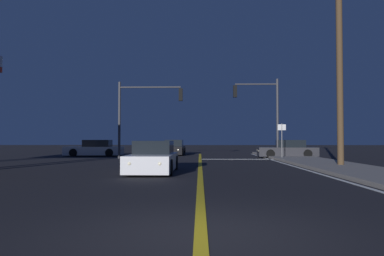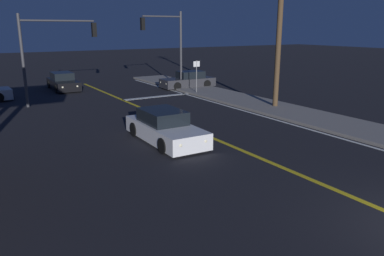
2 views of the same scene
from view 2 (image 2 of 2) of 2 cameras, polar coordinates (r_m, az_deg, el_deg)
sidewalk_right at (r=22.19m, az=15.48°, el=2.08°), size 3.20×39.30×0.15m
lane_line_center at (r=18.02m, az=0.68°, el=-0.48°), size 0.20×37.11×0.01m
lane_line_edge_right at (r=20.91m, az=11.98°, el=1.35°), size 0.16×37.11×0.01m
stop_bar at (r=27.27m, az=-5.33°, el=4.70°), size 5.09×0.50×0.01m
car_parked_curb_charcoal at (r=31.36m, az=-0.56°, el=7.14°), size 4.49×1.96×1.34m
car_mid_block_black at (r=32.08m, az=-18.80°, el=6.54°), size 1.90×4.66×1.34m
car_far_approaching_white at (r=16.37m, az=-4.10°, el=0.00°), size 1.92×4.71×1.34m
traffic_signal_near_right at (r=29.90m, az=-3.70°, el=13.24°), size 3.44×0.28×5.99m
traffic_signal_far_left at (r=25.56m, az=-20.36°, el=11.72°), size 4.71×0.28×5.59m
utility_pole_right at (r=23.40m, az=13.15°, el=17.28°), size 1.92×0.32×11.43m
street_sign_corner at (r=28.07m, az=0.68°, el=8.46°), size 0.56×0.07×2.47m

